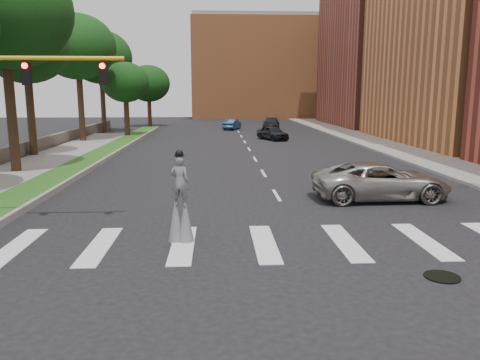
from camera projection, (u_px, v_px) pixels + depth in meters
ground_plane at (311, 253)px, 13.84m from camera, size 160.00×160.00×0.00m
grass_median at (92, 159)px, 32.87m from camera, size 2.00×60.00×0.25m
median_curb at (107, 158)px, 32.92m from camera, size 0.20×60.00×0.28m
sidewalk_right at (399, 149)px, 39.01m from camera, size 5.00×90.00×0.18m
stone_wall at (23, 150)px, 34.48m from camera, size 0.50×56.00×1.10m
manhole at (442, 277)px, 12.03m from camera, size 0.90×0.90×0.04m
building_far at (390, 55)px, 66.14m from camera, size 16.00×22.00×20.00m
building_backdrop at (261, 70)px, 89.07m from camera, size 26.00×14.00×18.00m
traffic_signal at (5, 109)px, 15.53m from camera, size 5.30×0.23×6.20m
stilt_performer at (180, 207)px, 14.77m from camera, size 0.83×0.59×2.95m
suv_crossing at (381, 181)px, 20.75m from camera, size 6.02×2.85×1.66m
car_near at (272, 133)px, 47.09m from camera, size 3.27×4.52×1.43m
car_mid at (232, 124)px, 60.39m from camera, size 2.61×4.36×1.36m
car_far at (271, 124)px, 60.32m from camera, size 2.88×5.34×1.47m
tree_2 at (2, 11)px, 25.84m from camera, size 7.62×7.62×12.42m
tree_3 at (25, 47)px, 33.18m from camera, size 6.14×6.14×10.55m
tree_4 at (77, 47)px, 43.26m from camera, size 7.07×7.07×11.89m
tree_5 at (101, 57)px, 54.31m from camera, size 7.26×7.26×11.85m
tree_6 at (125, 83)px, 48.90m from camera, size 4.92×4.92×7.86m
tree_7 at (149, 84)px, 64.59m from camera, size 5.91×5.91×8.47m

